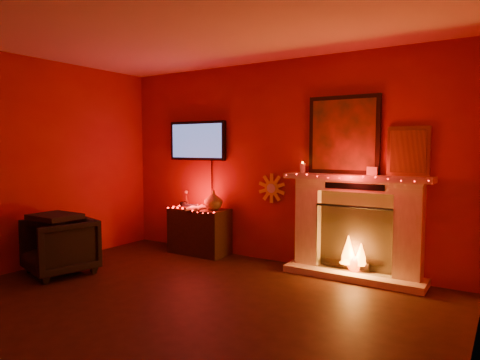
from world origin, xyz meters
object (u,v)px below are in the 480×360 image
object	(u,v)px
tv	(198,141)
sunburst_clock	(272,188)
fireplace	(356,217)
console_table	(200,228)
armchair	(60,246)

from	to	relation	value
tv	sunburst_clock	size ratio (longest dim) A/B	3.10
fireplace	console_table	bearing A→B (deg)	-176.75
tv	sunburst_clock	world-z (taller)	tv
sunburst_clock	fireplace	bearing A→B (deg)	-4.37
fireplace	armchair	size ratio (longest dim) A/B	2.88
sunburst_clock	console_table	size ratio (longest dim) A/B	0.43
tv	console_table	world-z (taller)	tv
fireplace	tv	distance (m)	2.61
tv	armchair	world-z (taller)	tv
sunburst_clock	console_table	world-z (taller)	sunburst_clock
fireplace	armchair	distance (m)	3.62
console_table	tv	bearing A→B (deg)	134.12
armchair	tv	bearing A→B (deg)	85.91
tv	sunburst_clock	xyz separation A→B (m)	(1.25, 0.03, -0.65)
fireplace	console_table	size ratio (longest dim) A/B	2.32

